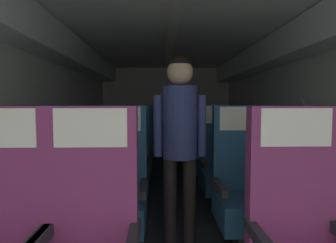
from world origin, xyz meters
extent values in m
cube|color=#23282D|center=(0.00, 3.71, -0.01)|extent=(3.59, 7.81, 0.02)
cube|color=silver|center=(-1.69, 3.71, 1.09)|extent=(0.08, 7.41, 2.17)
cube|color=silver|center=(1.69, 3.71, 1.09)|extent=(0.08, 7.41, 2.17)
cube|color=silver|center=(0.00, 3.71, 2.17)|extent=(3.47, 7.41, 0.06)
cube|color=silver|center=(0.00, 7.43, 1.09)|extent=(3.47, 0.06, 2.17)
cube|color=silver|center=(-1.48, 3.71, 1.95)|extent=(0.35, 7.12, 0.36)
cube|color=silver|center=(1.48, 3.71, 1.95)|extent=(0.35, 7.12, 0.36)
cube|color=white|center=(0.00, 3.71, 2.13)|extent=(0.12, 6.67, 0.02)
cylinder|color=white|center=(1.65, 3.71, 1.13)|extent=(0.01, 0.26, 0.26)
cylinder|color=white|center=(1.65, 5.56, 1.13)|extent=(0.01, 0.26, 0.26)
cube|color=#7A2D60|center=(-0.99, 1.64, 0.81)|extent=(0.47, 0.09, 0.73)
cube|color=#7A2D60|center=(-0.53, 1.64, 0.81)|extent=(0.47, 0.09, 0.73)
cube|color=silver|center=(-0.53, 1.59, 1.07)|extent=(0.37, 0.01, 0.20)
cube|color=#7A2D60|center=(0.54, 1.64, 0.81)|extent=(0.47, 0.09, 0.73)
cube|color=#28282D|center=(0.31, 1.43, 0.54)|extent=(0.05, 0.43, 0.06)
cube|color=silver|center=(0.54, 1.59, 1.07)|extent=(0.37, 0.01, 0.20)
cube|color=#38383D|center=(-1.00, 2.33, 0.11)|extent=(0.17, 0.18, 0.22)
cube|color=navy|center=(-1.00, 2.33, 0.34)|extent=(0.47, 0.51, 0.22)
cube|color=navy|center=(-1.00, 2.54, 0.81)|extent=(0.47, 0.09, 0.73)
cube|color=#28282D|center=(-0.78, 2.33, 0.54)|extent=(0.05, 0.43, 0.06)
cube|color=#28282D|center=(-1.23, 2.33, 0.54)|extent=(0.05, 0.43, 0.06)
cube|color=silver|center=(-1.00, 2.49, 1.07)|extent=(0.37, 0.01, 0.20)
cube|color=#38383D|center=(-0.52, 2.31, 0.11)|extent=(0.17, 0.18, 0.22)
cube|color=navy|center=(-0.52, 2.31, 0.34)|extent=(0.47, 0.51, 0.22)
cube|color=navy|center=(-0.52, 2.52, 0.81)|extent=(0.47, 0.09, 0.73)
cube|color=#28282D|center=(-0.30, 2.31, 0.54)|extent=(0.05, 0.43, 0.06)
cube|color=#28282D|center=(-0.74, 2.31, 0.54)|extent=(0.05, 0.43, 0.06)
cube|color=silver|center=(-0.52, 2.47, 1.07)|extent=(0.37, 0.01, 0.20)
cube|color=#38383D|center=(0.99, 2.34, 0.11)|extent=(0.17, 0.18, 0.22)
cube|color=navy|center=(0.99, 2.34, 0.34)|extent=(0.47, 0.51, 0.22)
cube|color=navy|center=(0.99, 2.54, 0.81)|extent=(0.47, 0.09, 0.73)
cube|color=#28282D|center=(1.21, 2.34, 0.54)|extent=(0.05, 0.43, 0.06)
cube|color=#28282D|center=(0.76, 2.34, 0.54)|extent=(0.05, 0.43, 0.06)
cube|color=silver|center=(0.99, 2.49, 1.07)|extent=(0.37, 0.01, 0.20)
cube|color=#38383D|center=(0.52, 2.33, 0.11)|extent=(0.17, 0.18, 0.22)
cube|color=navy|center=(0.52, 2.33, 0.34)|extent=(0.47, 0.51, 0.22)
cube|color=navy|center=(0.52, 2.54, 0.81)|extent=(0.47, 0.09, 0.73)
cube|color=#28282D|center=(0.75, 2.33, 0.54)|extent=(0.05, 0.43, 0.06)
cube|color=#28282D|center=(0.30, 2.33, 0.54)|extent=(0.05, 0.43, 0.06)
cube|color=silver|center=(0.52, 2.49, 1.07)|extent=(0.37, 0.01, 0.20)
cube|color=#38383D|center=(-0.99, 3.21, 0.11)|extent=(0.17, 0.18, 0.22)
cube|color=navy|center=(-0.99, 3.21, 0.34)|extent=(0.47, 0.51, 0.22)
cube|color=navy|center=(-0.99, 3.42, 0.81)|extent=(0.47, 0.09, 0.73)
cube|color=#28282D|center=(-0.77, 3.21, 0.54)|extent=(0.05, 0.43, 0.06)
cube|color=#28282D|center=(-1.21, 3.21, 0.54)|extent=(0.05, 0.43, 0.06)
cube|color=silver|center=(-0.99, 3.37, 1.07)|extent=(0.37, 0.01, 0.20)
cube|color=#38383D|center=(-0.53, 3.22, 0.11)|extent=(0.17, 0.18, 0.22)
cube|color=navy|center=(-0.53, 3.22, 0.34)|extent=(0.47, 0.51, 0.22)
cube|color=navy|center=(-0.53, 3.43, 0.81)|extent=(0.47, 0.09, 0.73)
cube|color=#28282D|center=(-0.31, 3.22, 0.54)|extent=(0.05, 0.43, 0.06)
cube|color=#28282D|center=(-0.76, 3.22, 0.54)|extent=(0.05, 0.43, 0.06)
cube|color=silver|center=(-0.53, 3.38, 1.07)|extent=(0.37, 0.01, 0.20)
cube|color=#38383D|center=(0.99, 3.20, 0.11)|extent=(0.17, 0.18, 0.22)
cube|color=navy|center=(0.99, 3.20, 0.34)|extent=(0.47, 0.51, 0.22)
cube|color=navy|center=(0.99, 3.41, 0.81)|extent=(0.47, 0.09, 0.73)
cube|color=#28282D|center=(1.22, 3.20, 0.54)|extent=(0.05, 0.43, 0.06)
cube|color=#28282D|center=(0.77, 3.20, 0.54)|extent=(0.05, 0.43, 0.06)
cube|color=silver|center=(0.99, 3.36, 1.07)|extent=(0.37, 0.01, 0.20)
cube|color=#38383D|center=(0.53, 3.21, 0.11)|extent=(0.17, 0.18, 0.22)
cube|color=navy|center=(0.53, 3.21, 0.34)|extent=(0.47, 0.51, 0.22)
cube|color=navy|center=(0.53, 3.42, 0.81)|extent=(0.47, 0.09, 0.73)
cube|color=#28282D|center=(0.76, 3.21, 0.54)|extent=(0.05, 0.43, 0.06)
cube|color=#28282D|center=(0.31, 3.21, 0.54)|extent=(0.05, 0.43, 0.06)
cube|color=silver|center=(0.53, 3.37, 1.07)|extent=(0.37, 0.01, 0.20)
cube|color=#38383D|center=(-0.99, 4.11, 0.11)|extent=(0.17, 0.18, 0.22)
cube|color=navy|center=(-0.99, 4.11, 0.34)|extent=(0.47, 0.51, 0.22)
cube|color=navy|center=(-0.99, 4.32, 0.81)|extent=(0.47, 0.09, 0.73)
cube|color=#28282D|center=(-0.76, 4.11, 0.54)|extent=(0.05, 0.43, 0.06)
cube|color=#28282D|center=(-1.21, 4.11, 0.54)|extent=(0.05, 0.43, 0.06)
cube|color=silver|center=(-0.99, 4.27, 1.07)|extent=(0.37, 0.01, 0.20)
cube|color=#38383D|center=(-0.52, 4.12, 0.11)|extent=(0.17, 0.18, 0.22)
cube|color=navy|center=(-0.52, 4.12, 0.34)|extent=(0.47, 0.51, 0.22)
cube|color=navy|center=(-0.52, 4.33, 0.81)|extent=(0.47, 0.09, 0.73)
cube|color=#28282D|center=(-0.30, 4.12, 0.54)|extent=(0.05, 0.43, 0.06)
cube|color=#28282D|center=(-0.74, 4.12, 0.54)|extent=(0.05, 0.43, 0.06)
cube|color=silver|center=(-0.52, 4.28, 1.07)|extent=(0.37, 0.01, 0.20)
cube|color=#38383D|center=(0.98, 4.12, 0.11)|extent=(0.17, 0.18, 0.22)
cube|color=navy|center=(0.98, 4.12, 0.34)|extent=(0.47, 0.51, 0.22)
cube|color=navy|center=(0.98, 4.33, 0.81)|extent=(0.47, 0.09, 0.73)
cube|color=#28282D|center=(1.21, 4.12, 0.54)|extent=(0.05, 0.43, 0.06)
cube|color=#28282D|center=(0.76, 4.12, 0.54)|extent=(0.05, 0.43, 0.06)
cube|color=silver|center=(0.98, 4.28, 1.07)|extent=(0.37, 0.01, 0.20)
cube|color=#38383D|center=(0.53, 4.09, 0.11)|extent=(0.17, 0.18, 0.22)
cube|color=navy|center=(0.53, 4.09, 0.34)|extent=(0.47, 0.51, 0.22)
cube|color=navy|center=(0.53, 4.30, 0.81)|extent=(0.47, 0.09, 0.73)
cube|color=#28282D|center=(0.75, 4.09, 0.54)|extent=(0.05, 0.43, 0.06)
cube|color=#28282D|center=(0.30, 4.09, 0.54)|extent=(0.05, 0.43, 0.06)
cube|color=silver|center=(0.53, 4.25, 1.07)|extent=(0.37, 0.01, 0.20)
cube|color=#38383D|center=(-1.00, 5.00, 0.11)|extent=(0.17, 0.18, 0.22)
cube|color=navy|center=(-1.00, 5.00, 0.34)|extent=(0.47, 0.51, 0.22)
cube|color=navy|center=(-1.00, 5.21, 0.81)|extent=(0.47, 0.09, 0.73)
cube|color=#28282D|center=(-0.78, 5.00, 0.54)|extent=(0.05, 0.43, 0.06)
cube|color=#28282D|center=(-1.22, 5.00, 0.54)|extent=(0.05, 0.43, 0.06)
cube|color=silver|center=(-1.00, 5.16, 1.07)|extent=(0.37, 0.01, 0.20)
cube|color=#38383D|center=(-0.53, 5.00, 0.11)|extent=(0.17, 0.18, 0.22)
cube|color=navy|center=(-0.53, 5.00, 0.34)|extent=(0.47, 0.51, 0.22)
cube|color=navy|center=(-0.53, 5.21, 0.81)|extent=(0.47, 0.09, 0.73)
cube|color=#28282D|center=(-0.31, 5.00, 0.54)|extent=(0.05, 0.43, 0.06)
cube|color=#28282D|center=(-0.76, 5.00, 0.54)|extent=(0.05, 0.43, 0.06)
cube|color=silver|center=(-0.53, 5.16, 1.07)|extent=(0.37, 0.01, 0.20)
cube|color=#38383D|center=(1.00, 4.98, 0.11)|extent=(0.17, 0.18, 0.22)
cube|color=navy|center=(1.00, 4.98, 0.34)|extent=(0.47, 0.51, 0.22)
cube|color=navy|center=(1.00, 5.19, 0.81)|extent=(0.47, 0.09, 0.73)
cube|color=#28282D|center=(1.22, 4.98, 0.54)|extent=(0.05, 0.43, 0.06)
cube|color=#28282D|center=(0.77, 4.98, 0.54)|extent=(0.05, 0.43, 0.06)
cube|color=silver|center=(1.00, 5.14, 1.07)|extent=(0.37, 0.01, 0.20)
cube|color=#38383D|center=(0.52, 5.00, 0.11)|extent=(0.17, 0.18, 0.22)
cube|color=navy|center=(0.52, 5.00, 0.34)|extent=(0.47, 0.51, 0.22)
cube|color=navy|center=(0.52, 5.21, 0.81)|extent=(0.47, 0.09, 0.73)
cube|color=#28282D|center=(0.74, 5.00, 0.54)|extent=(0.05, 0.43, 0.06)
cube|color=#28282D|center=(0.29, 5.00, 0.54)|extent=(0.05, 0.43, 0.06)
cube|color=silver|center=(0.52, 5.16, 1.07)|extent=(0.37, 0.01, 0.20)
cylinder|color=black|center=(-0.09, 2.42, 0.37)|extent=(0.11, 0.11, 0.75)
cylinder|color=black|center=(0.07, 2.42, 0.37)|extent=(0.11, 0.11, 0.75)
cylinder|color=navy|center=(-0.01, 2.42, 1.04)|extent=(0.28, 0.28, 0.59)
cylinder|color=navy|center=(-0.19, 2.42, 1.01)|extent=(0.07, 0.07, 0.50)
cylinder|color=navy|center=(0.17, 2.42, 1.01)|extent=(0.07, 0.07, 0.50)
sphere|color=tan|center=(-0.01, 2.42, 1.45)|extent=(0.21, 0.21, 0.21)
sphere|color=black|center=(-0.01, 2.42, 1.49)|extent=(0.18, 0.18, 0.18)
camera|label=1|loc=(-0.17, 0.19, 1.19)|focal=29.37mm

